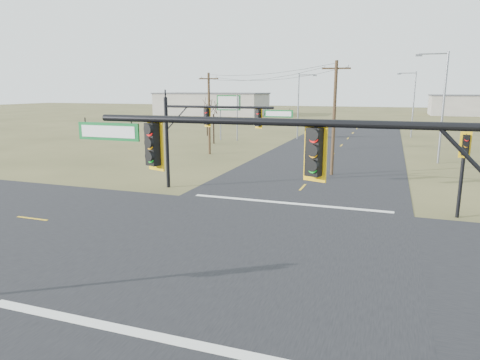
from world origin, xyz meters
name	(u,v)px	position (x,y,z in m)	size (l,w,h in m)	color
ground	(249,246)	(0.00, 0.00, 0.00)	(320.00, 320.00, 0.00)	brown
road_ew	(249,246)	(0.00, 0.00, 0.01)	(160.00, 14.00, 0.02)	black
road_ns	(249,246)	(0.00, 0.00, 0.01)	(14.00, 160.00, 0.02)	black
stop_bar_near	(163,338)	(0.00, -7.50, 0.03)	(12.00, 0.40, 0.01)	silver
stop_bar_far	(288,203)	(0.00, 7.50, 0.03)	(12.00, 0.40, 0.01)	silver
mast_arm_near	(319,177)	(4.07, -7.50, 4.80)	(10.33, 0.56, 6.58)	black
mast_arm_far	(210,124)	(-5.62, 9.04, 4.48)	(8.82, 0.58, 6.17)	black
pedestal_signal_ne	(464,156)	(9.15, 7.61, 3.33)	(0.57, 0.50, 4.60)	black
utility_pole_near	(334,117)	(1.29, 17.20, 4.61)	(2.14, 0.55, 8.84)	#4A3620
utility_pole_far	(209,112)	(-12.36, 24.37, 4.38)	(2.03, 0.43, 8.34)	#4A3620
highway_sign	(229,108)	(-14.84, 36.60, 4.21)	(3.14, 0.58, 5.94)	slate
streetlight_a	(441,102)	(9.60, 26.06, 5.60)	(2.78, 0.33, 9.97)	slate
streetlight_b	(412,101)	(8.08, 48.29, 5.10)	(2.54, 0.36, 9.08)	slate
streetlight_c	(300,103)	(-6.19, 40.47, 4.90)	(2.44, 0.27, 8.74)	slate
bare_tree_a	(213,107)	(-15.40, 32.73, 4.56)	(2.74, 2.74, 5.76)	black
bare_tree_b	(207,103)	(-19.92, 41.01, 4.67)	(2.62, 2.62, 5.84)	black
warehouse_left	(212,104)	(-40.00, 90.00, 2.75)	(28.00, 14.00, 5.50)	#AAA397
warehouse_mid	(471,106)	(25.00, 110.00, 2.50)	(20.00, 12.00, 5.00)	#AAA397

